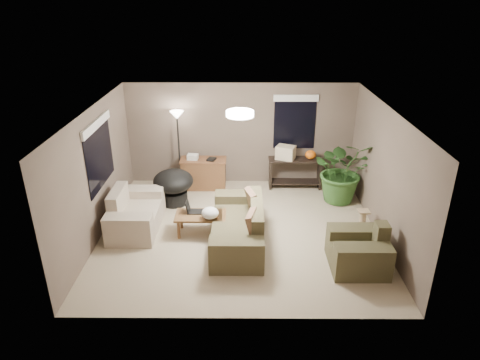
{
  "coord_description": "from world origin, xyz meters",
  "views": [
    {
      "loc": [
        0.05,
        -7.46,
        4.46
      ],
      "look_at": [
        0.0,
        0.2,
        1.05
      ],
      "focal_mm": 32.0,
      "sensor_mm": 36.0,
      "label": 1
    }
  ],
  "objects_px": {
    "main_sofa": "(240,228)",
    "papasan_chair": "(173,185)",
    "loveseat": "(135,214)",
    "houseplant": "(342,177)",
    "floor_lamp": "(177,124)",
    "console_table": "(295,171)",
    "coffee_table": "(201,217)",
    "desk": "(204,173)",
    "armchair": "(359,251)",
    "cat_scratching_post": "(362,223)"
  },
  "relations": [
    {
      "from": "houseplant",
      "to": "armchair",
      "type": "bearing_deg",
      "value": -95.21
    },
    {
      "from": "desk",
      "to": "cat_scratching_post",
      "type": "xyz_separation_m",
      "value": [
        3.34,
        -2.12,
        -0.16
      ]
    },
    {
      "from": "papasan_chair",
      "to": "floor_lamp",
      "type": "bearing_deg",
      "value": 88.17
    },
    {
      "from": "console_table",
      "to": "loveseat",
      "type": "bearing_deg",
      "value": -150.26
    },
    {
      "from": "loveseat",
      "to": "console_table",
      "type": "bearing_deg",
      "value": 29.74
    },
    {
      "from": "desk",
      "to": "floor_lamp",
      "type": "xyz_separation_m",
      "value": [
        -0.58,
        0.07,
        1.22
      ]
    },
    {
      "from": "loveseat",
      "to": "coffee_table",
      "type": "xyz_separation_m",
      "value": [
        1.37,
        -0.22,
        0.06
      ]
    },
    {
      "from": "main_sofa",
      "to": "houseplant",
      "type": "height_order",
      "value": "houseplant"
    },
    {
      "from": "main_sofa",
      "to": "houseplant",
      "type": "xyz_separation_m",
      "value": [
        2.32,
        1.8,
        0.29
      ]
    },
    {
      "from": "floor_lamp",
      "to": "houseplant",
      "type": "height_order",
      "value": "floor_lamp"
    },
    {
      "from": "desk",
      "to": "console_table",
      "type": "height_order",
      "value": "same"
    },
    {
      "from": "loveseat",
      "to": "coffee_table",
      "type": "height_order",
      "value": "loveseat"
    },
    {
      "from": "coffee_table",
      "to": "console_table",
      "type": "xyz_separation_m",
      "value": [
        2.1,
        2.2,
        0.08
      ]
    },
    {
      "from": "armchair",
      "to": "floor_lamp",
      "type": "height_order",
      "value": "floor_lamp"
    },
    {
      "from": "coffee_table",
      "to": "papasan_chair",
      "type": "distance_m",
      "value": 1.51
    },
    {
      "from": "console_table",
      "to": "floor_lamp",
      "type": "relative_size",
      "value": 0.68
    },
    {
      "from": "coffee_table",
      "to": "floor_lamp",
      "type": "distance_m",
      "value": 2.64
    },
    {
      "from": "coffee_table",
      "to": "papasan_chair",
      "type": "height_order",
      "value": "papasan_chair"
    },
    {
      "from": "main_sofa",
      "to": "console_table",
      "type": "relative_size",
      "value": 1.69
    },
    {
      "from": "cat_scratching_post",
      "to": "desk",
      "type": "bearing_deg",
      "value": 147.61
    },
    {
      "from": "desk",
      "to": "console_table",
      "type": "xyz_separation_m",
      "value": [
        2.22,
        0.04,
        0.06
      ]
    },
    {
      "from": "main_sofa",
      "to": "papasan_chair",
      "type": "bearing_deg",
      "value": 132.71
    },
    {
      "from": "coffee_table",
      "to": "desk",
      "type": "xyz_separation_m",
      "value": [
        -0.12,
        2.16,
        0.02
      ]
    },
    {
      "from": "main_sofa",
      "to": "loveseat",
      "type": "distance_m",
      "value": 2.2
    },
    {
      "from": "papasan_chair",
      "to": "houseplant",
      "type": "xyz_separation_m",
      "value": [
        3.82,
        0.17,
        0.12
      ]
    },
    {
      "from": "desk",
      "to": "cat_scratching_post",
      "type": "relative_size",
      "value": 2.2
    },
    {
      "from": "armchair",
      "to": "houseplant",
      "type": "bearing_deg",
      "value": 84.79
    },
    {
      "from": "coffee_table",
      "to": "floor_lamp",
      "type": "xyz_separation_m",
      "value": [
        -0.7,
        2.22,
        1.24
      ]
    },
    {
      "from": "desk",
      "to": "floor_lamp",
      "type": "relative_size",
      "value": 0.58
    },
    {
      "from": "desk",
      "to": "armchair",
      "type": "bearing_deg",
      "value": -47.57
    },
    {
      "from": "desk",
      "to": "main_sofa",
      "type": "bearing_deg",
      "value": -70.11
    },
    {
      "from": "loveseat",
      "to": "floor_lamp",
      "type": "distance_m",
      "value": 2.48
    },
    {
      "from": "desk",
      "to": "papasan_chair",
      "type": "relative_size",
      "value": 0.99
    },
    {
      "from": "cat_scratching_post",
      "to": "loveseat",
      "type": "bearing_deg",
      "value": 177.77
    },
    {
      "from": "loveseat",
      "to": "cat_scratching_post",
      "type": "height_order",
      "value": "loveseat"
    },
    {
      "from": "desk",
      "to": "floor_lamp",
      "type": "height_order",
      "value": "floor_lamp"
    },
    {
      "from": "main_sofa",
      "to": "console_table",
      "type": "xyz_separation_m",
      "value": [
        1.33,
        2.51,
        0.14
      ]
    },
    {
      "from": "armchair",
      "to": "desk",
      "type": "distance_m",
      "value": 4.41
    },
    {
      "from": "coffee_table",
      "to": "floor_lamp",
      "type": "relative_size",
      "value": 0.52
    },
    {
      "from": "desk",
      "to": "papasan_chair",
      "type": "distance_m",
      "value": 1.04
    },
    {
      "from": "console_table",
      "to": "floor_lamp",
      "type": "xyz_separation_m",
      "value": [
        -2.8,
        0.02,
        1.16
      ]
    },
    {
      "from": "loveseat",
      "to": "houseplant",
      "type": "xyz_separation_m",
      "value": [
        4.46,
        1.27,
        0.29
      ]
    },
    {
      "from": "loveseat",
      "to": "papasan_chair",
      "type": "relative_size",
      "value": 1.45
    },
    {
      "from": "papasan_chair",
      "to": "desk",
      "type": "bearing_deg",
      "value": 54.14
    },
    {
      "from": "coffee_table",
      "to": "loveseat",
      "type": "bearing_deg",
      "value": 170.87
    },
    {
      "from": "coffee_table",
      "to": "console_table",
      "type": "height_order",
      "value": "console_table"
    },
    {
      "from": "armchair",
      "to": "houseplant",
      "type": "height_order",
      "value": "houseplant"
    },
    {
      "from": "loveseat",
      "to": "floor_lamp",
      "type": "bearing_deg",
      "value": 71.65
    },
    {
      "from": "papasan_chair",
      "to": "cat_scratching_post",
      "type": "distance_m",
      "value": 4.15
    },
    {
      "from": "desk",
      "to": "floor_lamp",
      "type": "bearing_deg",
      "value": 173.51
    }
  ]
}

